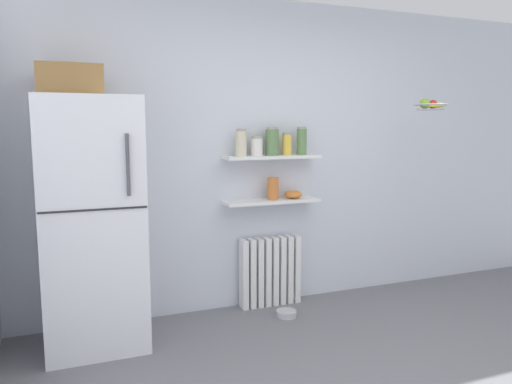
{
  "coord_description": "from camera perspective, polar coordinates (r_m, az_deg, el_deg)",
  "views": [
    {
      "loc": [
        -1.71,
        -1.87,
        1.56
      ],
      "look_at": [
        -0.34,
        1.6,
        1.05
      ],
      "focal_mm": 34.29,
      "sensor_mm": 36.0,
      "label": 1
    }
  ],
  "objects": [
    {
      "name": "ground_plane",
      "position": [
        3.31,
        13.48,
        -20.52
      ],
      "size": [
        7.04,
        7.04,
        0.0
      ],
      "primitive_type": "plane",
      "color": "slate"
    },
    {
      "name": "back_wall",
      "position": [
        4.29,
        2.08,
        4.3
      ],
      "size": [
        7.04,
        0.1,
        2.6
      ],
      "primitive_type": "cube",
      "color": "silver",
      "rests_on": "ground_plane"
    },
    {
      "name": "refrigerator",
      "position": [
        3.6,
        -18.66,
        -2.84
      ],
      "size": [
        0.68,
        0.69,
        1.95
      ],
      "color": "silver",
      "rests_on": "ground_plane"
    },
    {
      "name": "radiator",
      "position": [
        4.31,
        1.66,
        -9.21
      ],
      "size": [
        0.54,
        0.12,
        0.6
      ],
      "color": "white",
      "rests_on": "ground_plane"
    },
    {
      "name": "wall_shelf_lower",
      "position": [
        4.15,
        1.86,
        -1.07
      ],
      "size": [
        0.83,
        0.22,
        0.02
      ],
      "primitive_type": "cube",
      "color": "white"
    },
    {
      "name": "wall_shelf_upper",
      "position": [
        4.11,
        1.88,
        4.1
      ],
      "size": [
        0.83,
        0.22,
        0.02
      ],
      "primitive_type": "cube",
      "color": "white"
    },
    {
      "name": "storage_jar_0",
      "position": [
        4.0,
        -1.76,
        5.77
      ],
      "size": [
        0.09,
        0.09,
        0.22
      ],
      "color": "beige",
      "rests_on": "wall_shelf_upper"
    },
    {
      "name": "storage_jar_1",
      "position": [
        4.05,
        0.09,
        5.37
      ],
      "size": [
        0.1,
        0.1,
        0.16
      ],
      "color": "silver",
      "rests_on": "wall_shelf_upper"
    },
    {
      "name": "storage_jar_2",
      "position": [
        4.1,
        1.89,
        5.91
      ],
      "size": [
        0.11,
        0.11,
        0.24
      ],
      "color": "#5B7F4C",
      "rests_on": "wall_shelf_upper"
    },
    {
      "name": "storage_jar_3",
      "position": [
        4.16,
        3.64,
        5.62
      ],
      "size": [
        0.08,
        0.08,
        0.19
      ],
      "color": "yellow",
      "rests_on": "wall_shelf_upper"
    },
    {
      "name": "storage_jar_4",
      "position": [
        4.22,
        5.35,
        5.95
      ],
      "size": [
        0.09,
        0.09,
        0.24
      ],
      "color": "#5B7F4C",
      "rests_on": "wall_shelf_upper"
    },
    {
      "name": "vase",
      "position": [
        4.13,
        1.98,
        0.39
      ],
      "size": [
        0.1,
        0.1,
        0.19
      ],
      "primitive_type": "cylinder",
      "color": "#CC7033",
      "rests_on": "wall_shelf_lower"
    },
    {
      "name": "shelf_bowl",
      "position": [
        4.22,
        4.37,
        -0.28
      ],
      "size": [
        0.16,
        0.16,
        0.07
      ],
      "primitive_type": "ellipsoid",
      "color": "orange",
      "rests_on": "wall_shelf_lower"
    },
    {
      "name": "pet_food_bowl",
      "position": [
        4.14,
        3.56,
        -13.98
      ],
      "size": [
        0.17,
        0.17,
        0.05
      ],
      "primitive_type": "cylinder",
      "color": "#B7B7BC",
      "rests_on": "ground_plane"
    },
    {
      "name": "hanging_fruit_basket",
      "position": [
        4.43,
        19.66,
        9.52
      ],
      "size": [
        0.28,
        0.28,
        0.1
      ],
      "color": "#B2B2B7"
    }
  ]
}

